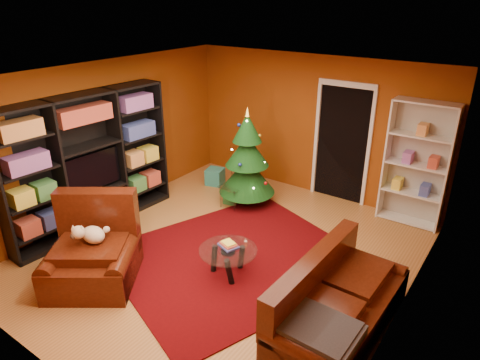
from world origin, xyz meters
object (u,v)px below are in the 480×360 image
Objects in this scene: coffee_table at (228,262)px; acrylic_chair at (233,186)px; media_unit at (89,163)px; gift_box_red at (253,173)px; white_bookshelf at (416,165)px; sofa at (341,298)px; rug at (235,258)px; dog at (94,235)px; gift_box_teal at (215,176)px; christmas_tree at (247,158)px; armchair at (91,252)px; gift_box_green at (232,196)px.

acrylic_chair is at bearing 124.05° from coffee_table.
gift_box_red is (1.05, 3.12, -0.99)m from media_unit.
white_bookshelf reaches higher than coffee_table.
rug is at bearing 77.38° from sofa.
acrylic_chair is (0.21, 2.80, -0.30)m from dog.
dog reaches higher than rug.
dog is at bearing -78.61° from gift_box_teal.
gift_box_teal reaches higher than gift_box_red.
white_bookshelf is (2.64, 0.98, 0.15)m from christmas_tree.
coffee_table is at bearing -48.33° from gift_box_teal.
rug is 2.72× the size of armchair.
coffee_table is at bearing 88.47° from sofa.
coffee_table is at bearing -66.72° from rug.
gift_box_teal is 0.16× the size of sofa.
media_unit is 13.45× the size of gift_box_red.
media_unit is at bearing 105.92° from armchair.
white_bookshelf is at bearing -0.36° from gift_box_red.
media_unit is at bearing -125.17° from gift_box_green.
sofa reaches higher than gift_box_green.
christmas_tree reaches higher than gift_box_green.
media_unit reaches higher than acrylic_chair.
acrylic_chair is at bearing -155.77° from white_bookshelf.
dog is 1.81m from coffee_table.
armchair is (-1.22, -1.52, 0.46)m from rug.
white_bookshelf is at bearing 39.24° from media_unit.
gift_box_green is 0.33× the size of acrylic_chair.
gift_box_red is at bearing 118.16° from christmas_tree.
dog is at bearing -141.55° from coffee_table.
gift_box_red is at bearing 105.39° from gift_box_green.
gift_box_teal is 0.92m from gift_box_green.
gift_box_green is at bearing 58.47° from sofa.
sofa is 2.55× the size of coffee_table.
christmas_tree is 0.57m from acrylic_chair.
white_bookshelf reaches higher than dog.
christmas_tree is 7.07× the size of gift_box_green.
armchair is at bearing -36.00° from media_unit.
white_bookshelf reaches higher than sofa.
sofa is at bearing -33.16° from gift_box_green.
acrylic_chair is (-2.82, 1.81, -0.04)m from sofa.
gift_box_green is 2.21m from coffee_table.
white_bookshelf is at bearing 61.86° from coffee_table.
sofa is at bearing -3.17° from coffee_table.
sofa is (0.07, -3.06, -0.60)m from white_bookshelf.
gift_box_teal reaches higher than rug.
acrylic_chair is (1.48, 1.85, -0.70)m from media_unit.
gift_box_green is at bearing -158.23° from white_bookshelf.
gift_box_green is at bearing -141.96° from christmas_tree.
white_bookshelf is 2.69× the size of acrylic_chair.
sofa is at bearing 3.55° from media_unit.
media_unit reaches higher than gift_box_red.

